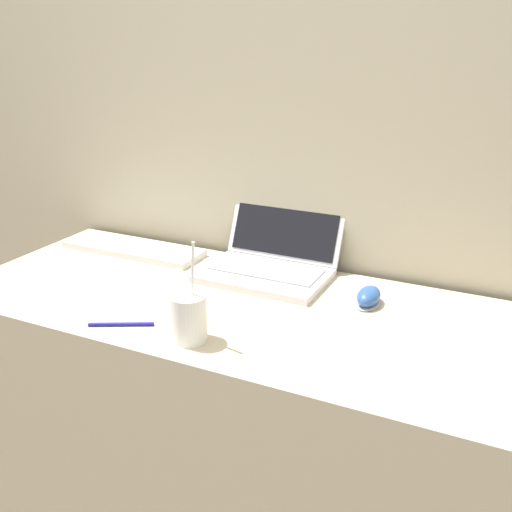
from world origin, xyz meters
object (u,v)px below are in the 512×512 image
Objects in this scene: laptop at (273,254)px; external_keyboard at (133,248)px; drink_cup at (189,317)px; pen at (121,324)px; computer_mouse at (369,297)px.

external_keyboard is at bearing -175.47° from laptop.
pen is at bearing -176.21° from drink_cup.
external_keyboard is (-0.74, 0.05, -0.01)m from computer_mouse.
drink_cup is 0.45m from computer_mouse.
laptop is at bearing 68.78° from pen.
laptop is 3.42× the size of computer_mouse.
drink_cup reaches higher than external_keyboard.
computer_mouse is at bearing -16.95° from laptop.
computer_mouse is (0.29, 0.34, -0.04)m from drink_cup.
drink_cup is at bearing 3.79° from pen.
external_keyboard is (-0.45, 0.40, -0.04)m from drink_cup.
laptop is at bearing 90.29° from drink_cup.
laptop reaches higher than pen.
drink_cup is at bearing -41.60° from external_keyboard.
drink_cup is at bearing -89.71° from laptop.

